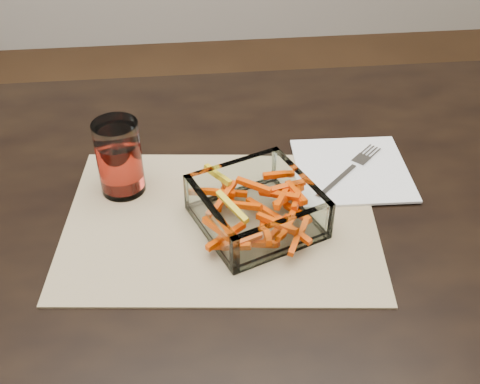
% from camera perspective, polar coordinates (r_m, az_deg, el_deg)
% --- Properties ---
extents(dining_table, '(1.60, 0.90, 0.75)m').
position_cam_1_polar(dining_table, '(0.95, 3.23, -5.99)').
color(dining_table, black).
rests_on(dining_table, ground).
extents(placemat, '(0.48, 0.38, 0.00)m').
position_cam_1_polar(placemat, '(0.88, -1.83, -2.73)').
color(placemat, tan).
rests_on(placemat, dining_table).
extents(glass_bowl, '(0.20, 0.20, 0.06)m').
position_cam_1_polar(glass_bowl, '(0.86, 1.58, -1.63)').
color(glass_bowl, white).
rests_on(glass_bowl, placemat).
extents(tumbler, '(0.07, 0.07, 0.12)m').
position_cam_1_polar(tumbler, '(0.92, -11.34, 2.99)').
color(tumbler, white).
rests_on(tumbler, placemat).
extents(napkin, '(0.18, 0.18, 0.00)m').
position_cam_1_polar(napkin, '(0.99, 10.56, 2.10)').
color(napkin, white).
rests_on(napkin, placemat).
extents(fork, '(0.13, 0.13, 0.00)m').
position_cam_1_polar(fork, '(0.98, 10.51, 2.20)').
color(fork, silver).
rests_on(fork, napkin).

